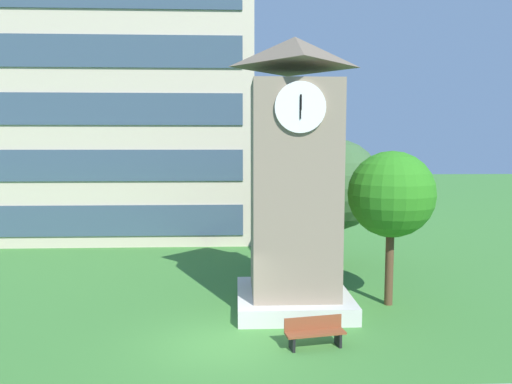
# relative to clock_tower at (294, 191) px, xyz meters

# --- Properties ---
(ground_plane) EXTENTS (160.00, 160.00, 0.00)m
(ground_plane) POSITION_rel_clock_tower_xyz_m (-2.66, -3.06, -4.34)
(ground_plane) COLOR #3D7A33
(office_building) EXTENTS (16.71, 13.06, 25.60)m
(office_building) POSITION_rel_clock_tower_xyz_m (-9.38, 17.11, 8.46)
(office_building) COLOR beige
(office_building) RESTS_ON ground
(clock_tower) EXTENTS (4.09, 4.09, 9.77)m
(clock_tower) POSITION_rel_clock_tower_xyz_m (0.00, 0.00, 0.00)
(clock_tower) COLOR gray
(clock_tower) RESTS_ON ground
(park_bench) EXTENTS (1.86, 0.80, 0.88)m
(park_bench) POSITION_rel_clock_tower_xyz_m (0.23, -3.48, -3.88)
(park_bench) COLOR brown
(park_bench) RESTS_ON ground
(tree_streetside) EXTENTS (4.43, 4.43, 6.27)m
(tree_streetside) POSITION_rel_clock_tower_xyz_m (2.75, 5.98, -0.30)
(tree_streetside) COLOR #513823
(tree_streetside) RESTS_ON ground
(tree_by_building) EXTENTS (3.19, 3.19, 5.78)m
(tree_by_building) POSITION_rel_clock_tower_xyz_m (3.63, 0.18, -0.18)
(tree_by_building) COLOR #513823
(tree_by_building) RESTS_ON ground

